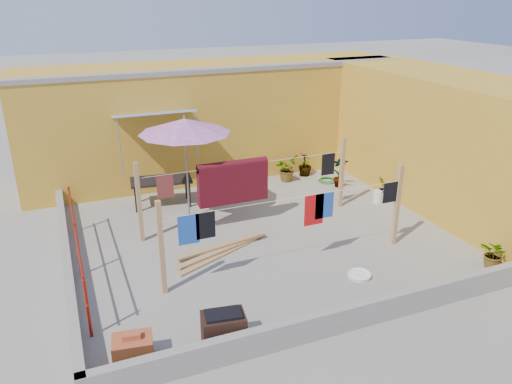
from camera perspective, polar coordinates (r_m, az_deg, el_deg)
ground at (r=11.19m, az=0.64°, el=-5.06°), size 80.00×80.00×0.00m
wall_back at (r=14.96m, az=-4.63°, el=8.42°), size 11.00×3.27×3.21m
wall_right at (r=13.38m, az=21.74°, el=5.28°), size 2.40×9.00×3.20m
parapet_front at (r=8.37m, az=10.52°, el=-13.92°), size 8.30×0.16×0.44m
parapet_left at (r=10.38m, az=-20.78°, el=-7.51°), size 0.16×7.30×0.44m
red_railing at (r=9.98m, az=-19.78°, el=-5.34°), size 0.05×4.20×1.10m
clothesline_rig at (r=11.12m, az=-1.82°, el=0.57°), size 5.09×2.35×1.80m
patio_umbrella at (r=11.40m, az=-8.16°, el=7.41°), size 2.38×2.38×2.52m
outdoor_table at (r=12.77m, az=-10.79°, el=1.17°), size 1.59×0.94×0.70m
brick_stack at (r=7.83m, az=-13.87°, el=-17.11°), size 0.64×0.50×0.50m
lumber_pile at (r=10.48m, az=-4.06°, el=-6.68°), size 2.19×1.03×0.14m
brazier at (r=7.89m, az=-3.71°, el=-15.42°), size 0.72×0.53×0.59m
white_basin at (r=9.86m, az=11.73°, el=-9.25°), size 0.46×0.46×0.08m
water_jug_a at (r=13.25m, az=13.71°, el=-0.53°), size 0.23×0.23×0.36m
water_jug_b at (r=13.34m, az=14.38°, el=-0.52°), size 0.21×0.21×0.32m
green_hose at (r=14.51m, az=8.14°, el=1.33°), size 0.51×0.51×0.07m
plant_back_a at (r=14.36m, az=3.51°, el=2.72°), size 0.88×0.87×0.74m
plant_back_b at (r=14.82m, az=5.63°, el=3.18°), size 0.45×0.45×0.69m
plant_right_a at (r=14.03m, az=9.52°, el=2.32°), size 0.56×0.50×0.89m
plant_right_b at (r=13.28m, az=14.41°, el=0.36°), size 0.50×0.49×0.71m
plant_right_c at (r=10.90m, az=25.60°, el=-6.45°), size 0.53×0.59×0.58m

